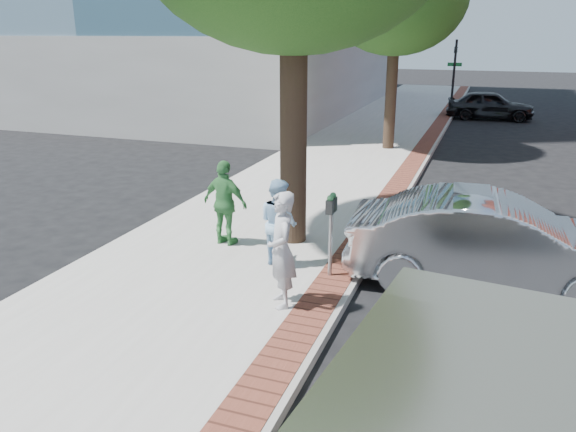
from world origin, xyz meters
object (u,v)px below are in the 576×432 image
at_px(person_officer, 279,222).
at_px(person_green, 225,203).
at_px(person_gray, 282,250).
at_px(bg_car, 490,105).
at_px(sedan_silver, 494,243).
at_px(parking_meter, 331,218).

relative_size(person_officer, person_green, 0.94).
xyz_separation_m(person_officer, person_green, (-1.34, 0.59, 0.05)).
bearing_deg(person_green, person_gray, 143.54).
bearing_deg(bg_car, sedan_silver, 178.34).
bearing_deg(sedan_silver, person_gray, 120.99).
distance_m(person_officer, person_green, 1.46).
bearing_deg(person_gray, person_officer, 171.15).
relative_size(person_green, sedan_silver, 0.35).
height_order(person_gray, sedan_silver, person_gray).
relative_size(person_gray, bg_car, 0.44).
relative_size(parking_meter, person_green, 0.87).
bearing_deg(person_officer, bg_car, -66.41).
bearing_deg(sedan_silver, parking_meter, 103.36).
distance_m(person_green, bg_car, 20.91).
distance_m(parking_meter, sedan_silver, 2.76).
distance_m(parking_meter, person_officer, 1.07).
bearing_deg(person_green, sedan_silver, -169.36).
height_order(parking_meter, bg_car, parking_meter).
relative_size(parking_meter, person_gray, 0.82).
bearing_deg(parking_meter, person_green, 161.65).
xyz_separation_m(parking_meter, sedan_silver, (2.61, 0.81, -0.41)).
bearing_deg(parking_meter, sedan_silver, 17.28).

